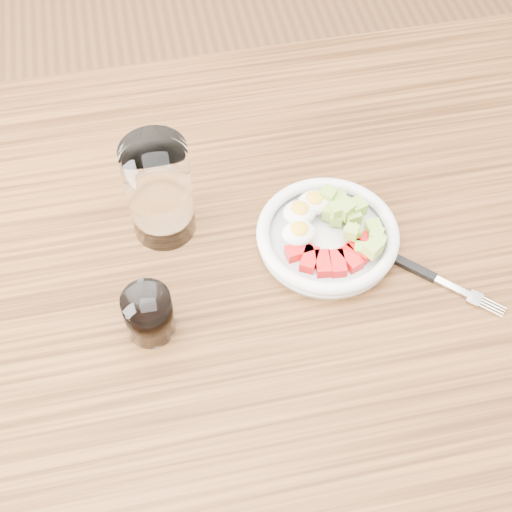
{
  "coord_description": "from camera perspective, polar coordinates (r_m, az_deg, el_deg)",
  "views": [
    {
      "loc": [
        -0.12,
        -0.5,
        1.56
      ],
      "look_at": [
        -0.01,
        0.01,
        0.8
      ],
      "focal_mm": 50.0,
      "sensor_mm": 36.0,
      "label": 1
    }
  ],
  "objects": [
    {
      "name": "bowl",
      "position": [
        0.96,
        5.73,
        1.84
      ],
      "size": [
        0.19,
        0.19,
        0.05
      ],
      "color": "white",
      "rests_on": "dining_table"
    },
    {
      "name": "coffee_glass",
      "position": [
        0.88,
        -8.58,
        -4.63
      ],
      "size": [
        0.06,
        0.06,
        0.07
      ],
      "color": "white",
      "rests_on": "dining_table"
    },
    {
      "name": "ground",
      "position": [
        1.64,
        0.43,
        -16.33
      ],
      "size": [
        4.0,
        4.0,
        0.0
      ],
      "primitive_type": "plane",
      "color": "brown",
      "rests_on": "ground"
    },
    {
      "name": "water_glass",
      "position": [
        0.94,
        -7.75,
        5.2
      ],
      "size": [
        0.09,
        0.09,
        0.15
      ],
      "primitive_type": "cylinder",
      "color": "white",
      "rests_on": "dining_table"
    },
    {
      "name": "dining_table",
      "position": [
        1.03,
        0.66,
        -4.5
      ],
      "size": [
        1.5,
        0.9,
        0.77
      ],
      "color": "brown",
      "rests_on": "ground"
    },
    {
      "name": "fork",
      "position": [
        0.96,
        13.14,
        -1.26
      ],
      "size": [
        0.14,
        0.14,
        0.01
      ],
      "color": "black",
      "rests_on": "dining_table"
    }
  ]
}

